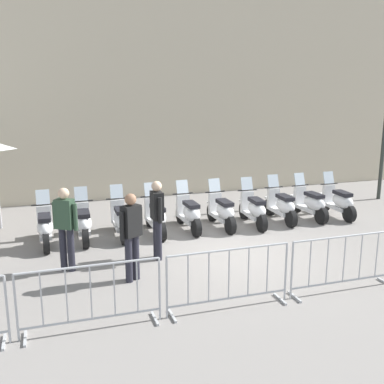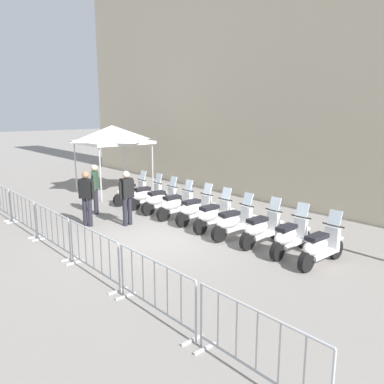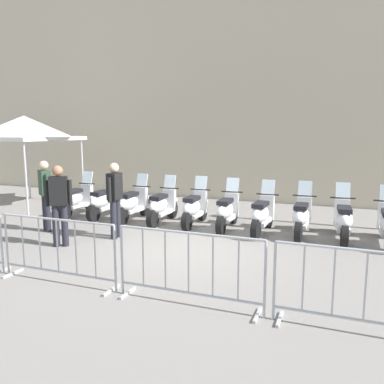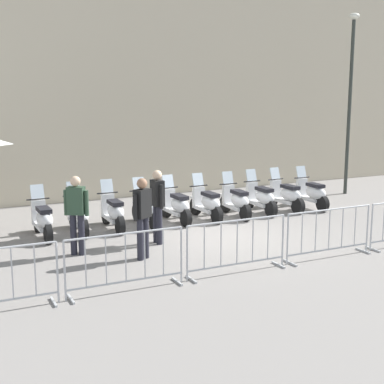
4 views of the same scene
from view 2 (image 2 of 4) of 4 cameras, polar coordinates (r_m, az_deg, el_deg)
ground_plane at (r=11.09m, az=-5.41°, el=-6.93°), size 120.00×120.00×0.00m
motorcycle_0 at (r=15.17m, az=-8.85°, el=-0.06°), size 0.56×1.73×1.24m
motorcycle_1 at (r=14.49m, az=-6.67°, el=-0.57°), size 0.56×1.72×1.24m
motorcycle_2 at (r=13.77m, az=-4.59°, el=-1.19°), size 0.56×1.72×1.24m
motorcycle_3 at (r=13.06m, az=-2.33°, el=-1.89°), size 0.56×1.72×1.24m
motorcycle_4 at (r=12.43m, az=0.47°, el=-2.60°), size 0.56×1.73×1.24m
motorcycle_5 at (r=11.75m, az=3.13°, el=-3.47°), size 0.56×1.73×1.24m
motorcycle_6 at (r=11.10m, az=6.04°, el=-4.45°), size 0.56×1.72×1.24m
motorcycle_7 at (r=10.62m, az=10.03°, el=-5.33°), size 0.56×1.72×1.24m
motorcycle_8 at (r=10.11m, az=14.04°, el=-6.40°), size 0.58×1.72×1.24m
motorcycle_9 at (r=9.61m, az=18.16°, el=-7.64°), size 0.56×1.72×1.24m
barrier_segment_0 at (r=14.97m, az=-26.17°, el=-1.05°), size 2.18×0.52×1.07m
barrier_segment_1 at (r=12.84m, az=-23.49°, el=-2.80°), size 2.18×0.52×1.07m
barrier_segment_2 at (r=10.78m, az=-19.73°, el=-5.22°), size 2.18×0.52×1.07m
barrier_segment_3 at (r=8.80m, az=-14.20°, el=-8.71°), size 2.18×0.52×1.07m
barrier_segment_4 at (r=7.01m, az=-5.45°, el=-13.91°), size 2.18×0.52×1.07m
barrier_segment_5 at (r=5.56m, az=9.37°, el=-21.49°), size 2.18×0.52×1.07m
officer_near_row_end at (r=12.47m, az=-15.12°, el=-0.48°), size 0.47×0.38×1.73m
officer_mid_plaza at (r=12.30m, az=-9.48°, el=-0.40°), size 0.25×0.55×1.73m
officer_by_barriers at (r=13.89m, az=-13.92°, el=0.83°), size 0.48×0.38×1.73m
canopy_tent at (r=17.27m, az=-11.54°, el=8.20°), size 2.71×2.71×2.91m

